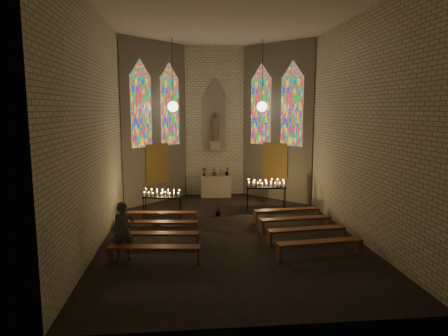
{
  "coord_description": "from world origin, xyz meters",
  "views": [
    {
      "loc": [
        -1.4,
        -12.96,
        4.09
      ],
      "look_at": [
        -0.01,
        1.28,
        1.98
      ],
      "focal_mm": 32.0,
      "sensor_mm": 36.0,
      "label": 1
    }
  ],
  "objects_px": {
    "aisle_flower_pot": "(218,211)",
    "altar": "(216,186)",
    "votive_stand_right": "(266,185)",
    "visitor": "(123,231)",
    "votive_stand_left": "(162,195)"
  },
  "relations": [
    {
      "from": "aisle_flower_pot",
      "to": "altar",
      "type": "bearing_deg",
      "value": 87.08
    },
    {
      "from": "aisle_flower_pot",
      "to": "votive_stand_right",
      "type": "relative_size",
      "value": 0.25
    },
    {
      "from": "altar",
      "to": "visitor",
      "type": "height_order",
      "value": "visitor"
    },
    {
      "from": "aisle_flower_pot",
      "to": "visitor",
      "type": "xyz_separation_m",
      "value": [
        -2.94,
        -4.24,
        0.59
      ]
    },
    {
      "from": "votive_stand_left",
      "to": "votive_stand_right",
      "type": "relative_size",
      "value": 0.91
    },
    {
      "from": "altar",
      "to": "votive_stand_left",
      "type": "relative_size",
      "value": 0.93
    },
    {
      "from": "aisle_flower_pot",
      "to": "visitor",
      "type": "distance_m",
      "value": 5.19
    },
    {
      "from": "votive_stand_right",
      "to": "visitor",
      "type": "xyz_separation_m",
      "value": [
        -4.97,
        -4.99,
        -0.22
      ]
    },
    {
      "from": "altar",
      "to": "votive_stand_right",
      "type": "relative_size",
      "value": 0.85
    },
    {
      "from": "votive_stand_left",
      "to": "votive_stand_right",
      "type": "height_order",
      "value": "votive_stand_right"
    },
    {
      "from": "altar",
      "to": "votive_stand_right",
      "type": "xyz_separation_m",
      "value": [
        1.85,
        -2.71,
        0.52
      ]
    },
    {
      "from": "altar",
      "to": "votive_stand_left",
      "type": "xyz_separation_m",
      "value": [
        -2.29,
        -3.73,
        0.42
      ]
    },
    {
      "from": "altar",
      "to": "votive_stand_left",
      "type": "bearing_deg",
      "value": -121.58
    },
    {
      "from": "votive_stand_left",
      "to": "votive_stand_right",
      "type": "distance_m",
      "value": 4.27
    },
    {
      "from": "aisle_flower_pot",
      "to": "votive_stand_right",
      "type": "height_order",
      "value": "votive_stand_right"
    }
  ]
}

